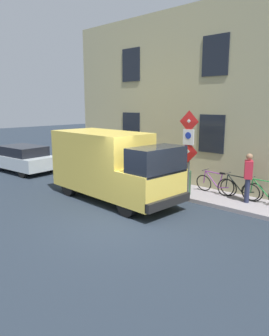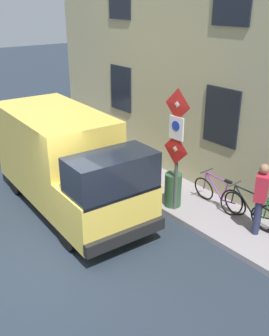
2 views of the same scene
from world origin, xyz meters
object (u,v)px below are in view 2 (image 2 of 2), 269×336
Objects in this scene: bicycle_purple at (219,194)px; sign_post_stacked at (176,138)px; delivery_van at (66,160)px; litter_bin at (173,190)px; pedestrian at (260,196)px; bicycle_black at (249,209)px.

sign_post_stacked is at bearing 58.21° from bicycle_purple.
litter_bin is at bearing 50.26° from delivery_van.
bicycle_purple is at bearing 144.10° from pedestrian.
bicycle_purple is 1.19m from litter_bin.
bicycle_black is at bearing -57.48° from sign_post_stacked.
sign_post_stacked reaches higher than bicycle_purple.
pedestrian reaches higher than bicycle_black.
delivery_van is at bearing 132.65° from sign_post_stacked.
litter_bin is (-0.86, 0.82, 0.08)m from bicycle_purple.
bicycle_black is 1.91× the size of litter_bin.
pedestrian reaches higher than litter_bin.
bicycle_purple is at bearing -3.14° from bicycle_black.
pedestrian is at bearing 148.09° from bicycle_black.
delivery_van is at bearing -173.19° from pedestrian.
bicycle_purple is at bearing -43.37° from litter_bin.
sign_post_stacked reaches higher than delivery_van.
pedestrian is (-0.20, -0.37, 0.56)m from bicycle_black.
sign_post_stacked reaches higher than litter_bin.
delivery_van is 3.17× the size of bicycle_purple.
bicycle_black is 1.00× the size of pedestrian.
bicycle_black is at bearing 124.07° from pedestrian.
bicycle_purple is (0.00, 0.96, 0.00)m from bicycle_black.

